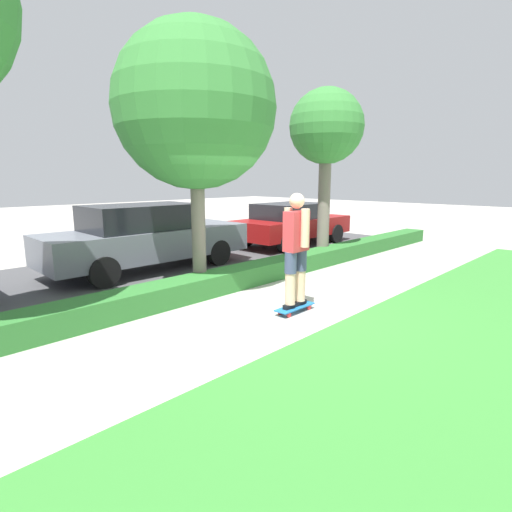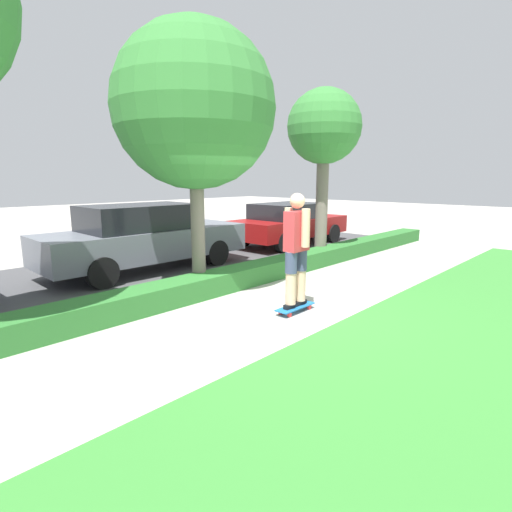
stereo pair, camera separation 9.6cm
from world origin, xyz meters
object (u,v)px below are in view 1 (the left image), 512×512
at_px(parked_car_middle, 147,236).
at_px(parked_car_rear, 292,223).
at_px(skateboard, 295,307).
at_px(tree_mid, 195,108).
at_px(tree_far, 326,130).
at_px(skater_person, 296,247).

xyz_separation_m(parked_car_middle, parked_car_rear, (5.28, -0.08, -0.09)).
bearing_deg(parked_car_middle, skateboard, -88.36).
bearing_deg(parked_car_rear, tree_mid, -158.65).
bearing_deg(tree_mid, parked_car_rear, 22.08).
distance_m(tree_mid, parked_car_rear, 6.54).
bearing_deg(tree_far, parked_car_middle, 148.92).
bearing_deg(parked_car_middle, skater_person, -88.36).
relative_size(skateboard, skater_person, 0.42).
relative_size(skater_person, parked_car_rear, 0.43).
bearing_deg(tree_mid, tree_far, 0.19).
xyz_separation_m(skateboard, tree_far, (3.80, 2.12, 3.27)).
bearing_deg(parked_car_middle, tree_mid, -95.21).
bearing_deg(skater_person, parked_car_middle, 90.57).
xyz_separation_m(skater_person, tree_far, (3.80, 2.12, 2.27)).
relative_size(tree_mid, parked_car_middle, 1.00).
relative_size(skater_person, tree_far, 0.42).
xyz_separation_m(skater_person, parked_car_rear, (5.24, 4.35, -0.36)).
relative_size(tree_mid, tree_far, 1.11).
height_order(tree_far, parked_car_rear, tree_far).
bearing_deg(skateboard, parked_car_rear, 39.71).
bearing_deg(skater_person, parked_car_rear, 39.71).
distance_m(skateboard, parked_car_middle, 4.49).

